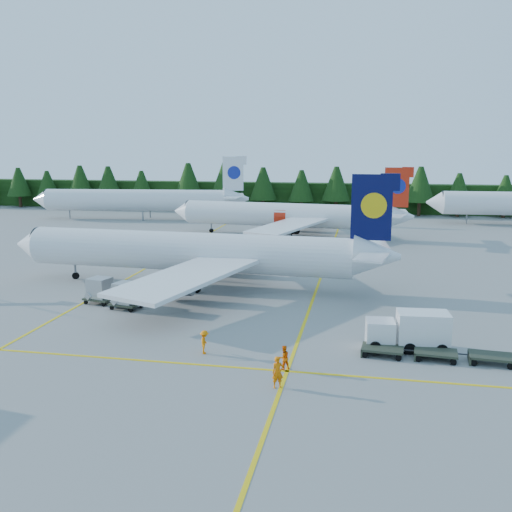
# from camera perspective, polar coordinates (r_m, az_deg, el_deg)

# --- Properties ---
(ground) EXTENTS (320.00, 320.00, 0.00)m
(ground) POSITION_cam_1_polar(r_m,az_deg,el_deg) (42.77, -3.82, -7.84)
(ground) COLOR gray
(ground) RESTS_ON ground
(taxi_stripe_a) EXTENTS (0.25, 120.00, 0.01)m
(taxi_stripe_a) POSITION_cam_1_polar(r_m,az_deg,el_deg) (65.44, -11.25, -1.38)
(taxi_stripe_a) COLOR yellow
(taxi_stripe_a) RESTS_ON ground
(taxi_stripe_b) EXTENTS (0.25, 120.00, 0.01)m
(taxi_stripe_b) POSITION_cam_1_polar(r_m,az_deg,el_deg) (60.87, 6.49, -2.17)
(taxi_stripe_b) COLOR yellow
(taxi_stripe_b) RESTS_ON ground
(taxi_stripe_cross) EXTENTS (80.00, 0.25, 0.01)m
(taxi_stripe_cross) POSITION_cam_1_polar(r_m,az_deg,el_deg) (37.36, -6.20, -10.72)
(taxi_stripe_cross) COLOR yellow
(taxi_stripe_cross) RESTS_ON ground
(treeline_hedge) EXTENTS (220.00, 4.00, 6.00)m
(treeline_hedge) POSITION_cam_1_polar(r_m,az_deg,el_deg) (122.05, 6.04, 5.86)
(treeline_hedge) COLOR black
(treeline_hedge) RESTS_ON ground
(airliner_navy) EXTENTS (38.77, 31.86, 11.27)m
(airliner_navy) POSITION_cam_1_polar(r_m,az_deg,el_deg) (57.10, -7.53, 0.40)
(airliner_navy) COLOR silver
(airliner_navy) RESTS_ON ground
(airliner_red) EXTENTS (36.78, 30.13, 10.70)m
(airliner_red) POSITION_cam_1_polar(r_m,az_deg,el_deg) (88.23, 2.29, 4.10)
(airliner_red) COLOR silver
(airliner_red) RESTS_ON ground
(airliner_far_left) EXTENTS (40.48, 8.28, 11.79)m
(airliner_far_left) POSITION_cam_1_polar(r_m,az_deg,el_deg) (111.10, -12.52, 5.52)
(airliner_far_left) COLOR silver
(airliner_far_left) RESTS_ON ground
(service_truck) EXTENTS (5.66, 2.41, 2.67)m
(service_truck) POSITION_cam_1_polar(r_m,az_deg,el_deg) (40.67, 14.92, -7.24)
(service_truck) COLOR white
(service_truck) RESTS_ON ground
(dolly_train) EXTENTS (9.67, 2.04, 0.16)m
(dolly_train) POSITION_cam_1_polar(r_m,az_deg,el_deg) (39.57, 17.54, -9.14)
(dolly_train) COLOR #2F3426
(dolly_train) RESTS_ON ground
(uld_pair) EXTENTS (5.84, 3.60, 1.93)m
(uld_pair) POSITION_cam_1_polar(r_m,az_deg,el_deg) (51.22, -14.14, -3.46)
(uld_pair) COLOR #2F3426
(uld_pair) RESTS_ON ground
(crew_a) EXTENTS (0.81, 0.70, 1.87)m
(crew_a) POSITION_cam_1_polar(r_m,az_deg,el_deg) (33.53, 2.18, -11.55)
(crew_a) COLOR #E16604
(crew_a) RESTS_ON ground
(crew_b) EXTENTS (0.96, 0.93, 1.57)m
(crew_b) POSITION_cam_1_polar(r_m,az_deg,el_deg) (36.14, 2.79, -10.11)
(crew_b) COLOR #F55E05
(crew_b) RESTS_ON ground
(crew_c) EXTENTS (0.55, 0.73, 1.62)m
(crew_c) POSITION_cam_1_polar(r_m,az_deg,el_deg) (38.83, -5.17, -8.58)
(crew_c) COLOR orange
(crew_c) RESTS_ON ground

